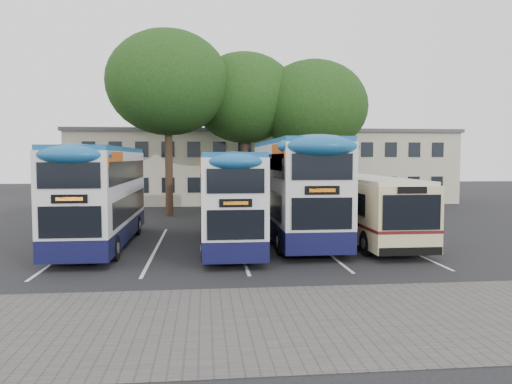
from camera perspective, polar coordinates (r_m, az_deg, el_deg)
The scene contains 12 objects.
ground at distance 17.71m, azimuth 11.42°, elevation -8.76°, with size 120.00×120.00×0.00m, color black.
paving_strip at distance 12.53m, azimuth 9.46°, elevation -14.10°, with size 40.00×6.00×0.01m, color #595654.
bay_lines at distance 21.87m, azimuth -2.06°, elevation -6.22°, with size 14.12×11.00×0.01m.
depot_building at distance 43.78m, azimuth 0.87°, elevation 3.04°, with size 32.40×8.40×6.20m.
lamp_post at distance 38.14m, azimuth 11.18°, elevation 5.73°, with size 0.25×1.05×9.06m.
tree_left at distance 33.70m, azimuth -10.03°, elevation 12.17°, with size 8.03×8.03×12.14m.
tree_mid at distance 35.63m, azimuth -1.32°, elevation 10.67°, with size 7.44×7.44×11.21m.
tree_right at distance 35.56m, azimuth 6.57°, elevation 9.66°, with size 7.59×7.59×10.65m.
bus_dd_left at distance 22.82m, azimuth -17.25°, elevation 0.02°, with size 2.51×10.34×4.31m.
bus_dd_mid at distance 21.62m, azimuth -3.15°, elevation -0.38°, with size 2.36×9.75×4.06m.
bus_dd_right at distance 23.58m, azimuth 4.38°, elevation 0.78°, with size 2.71×11.18×4.66m.
bus_single at distance 23.70m, azimuth 12.51°, elevation -1.42°, with size 2.54×9.97×2.97m.
Camera 1 is at (-5.20, -16.47, 3.89)m, focal length 35.00 mm.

